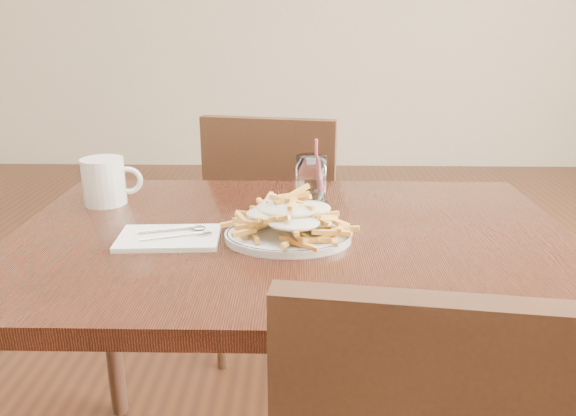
{
  "coord_description": "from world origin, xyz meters",
  "views": [
    {
      "loc": [
        0.02,
        -1.12,
        1.19
      ],
      "look_at": [
        -0.01,
        -0.04,
        0.82
      ],
      "focal_mm": 35.0,
      "sensor_mm": 36.0,
      "label": 1
    }
  ],
  "objects_px": {
    "loaded_fries": "(288,214)",
    "coffee_mug": "(105,181)",
    "chair_far": "(276,228)",
    "water_glass": "(311,183)",
    "fries_plate": "(288,236)",
    "table": "(292,266)"
  },
  "relations": [
    {
      "from": "fries_plate",
      "to": "loaded_fries",
      "type": "xyz_separation_m",
      "value": [
        0.0,
        0.0,
        0.05
      ]
    },
    {
      "from": "loaded_fries",
      "to": "table",
      "type": "bearing_deg",
      "value": 81.13
    },
    {
      "from": "table",
      "to": "chair_far",
      "type": "relative_size",
      "value": 1.33
    },
    {
      "from": "loaded_fries",
      "to": "fries_plate",
      "type": "bearing_deg",
      "value": -90.0
    },
    {
      "from": "loaded_fries",
      "to": "water_glass",
      "type": "bearing_deg",
      "value": 77.98
    },
    {
      "from": "chair_far",
      "to": "coffee_mug",
      "type": "relative_size",
      "value": 6.25
    },
    {
      "from": "chair_far",
      "to": "loaded_fries",
      "type": "height_order",
      "value": "chair_far"
    },
    {
      "from": "loaded_fries",
      "to": "water_glass",
      "type": "xyz_separation_m",
      "value": [
        0.05,
        0.24,
        -0.0
      ]
    },
    {
      "from": "loaded_fries",
      "to": "water_glass",
      "type": "relative_size",
      "value": 1.74
    },
    {
      "from": "fries_plate",
      "to": "loaded_fries",
      "type": "relative_size",
      "value": 1.01
    },
    {
      "from": "loaded_fries",
      "to": "coffee_mug",
      "type": "bearing_deg",
      "value": 152.88
    },
    {
      "from": "water_glass",
      "to": "table",
      "type": "bearing_deg",
      "value": -102.71
    },
    {
      "from": "chair_far",
      "to": "loaded_fries",
      "type": "xyz_separation_m",
      "value": [
        0.06,
        -0.7,
        0.3
      ]
    },
    {
      "from": "fries_plate",
      "to": "water_glass",
      "type": "distance_m",
      "value": 0.25
    },
    {
      "from": "chair_far",
      "to": "table",
      "type": "bearing_deg",
      "value": -84.5
    },
    {
      "from": "fries_plate",
      "to": "water_glass",
      "type": "bearing_deg",
      "value": 77.98
    },
    {
      "from": "chair_far",
      "to": "water_glass",
      "type": "bearing_deg",
      "value": -76.7
    },
    {
      "from": "table",
      "to": "water_glass",
      "type": "distance_m",
      "value": 0.24
    },
    {
      "from": "fries_plate",
      "to": "coffee_mug",
      "type": "xyz_separation_m",
      "value": [
        -0.45,
        0.23,
        0.05
      ]
    },
    {
      "from": "chair_far",
      "to": "fries_plate",
      "type": "relative_size",
      "value": 3.15
    },
    {
      "from": "coffee_mug",
      "to": "water_glass",
      "type": "bearing_deg",
      "value": 1.08
    },
    {
      "from": "chair_far",
      "to": "coffee_mug",
      "type": "distance_m",
      "value": 0.68
    }
  ]
}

